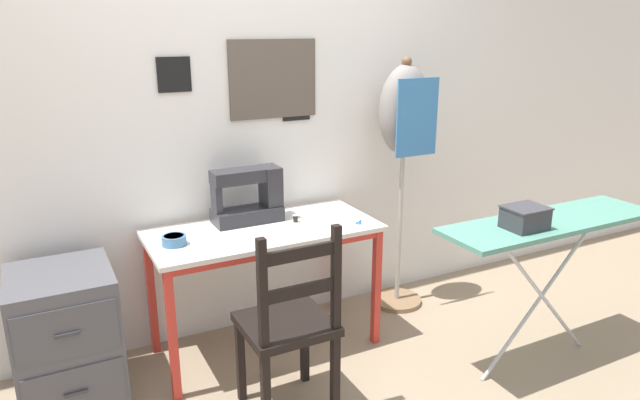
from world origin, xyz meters
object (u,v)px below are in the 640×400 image
object	(u,v)px
fabric_bowl	(174,240)
sewing_machine	(251,197)
thread_spool_near_machine	(295,219)
ironing_board	(550,228)
wooden_chair	(289,326)
storage_box	(525,218)
filing_cabinet	(67,338)
dress_form	(404,126)
scissors	(360,221)

from	to	relation	value
fabric_bowl	sewing_machine	bearing A→B (deg)	19.68
thread_spool_near_machine	ironing_board	distance (m)	1.32
thread_spool_near_machine	ironing_board	size ratio (longest dim) A/B	0.03
wooden_chair	ironing_board	bearing A→B (deg)	-9.85
ironing_board	thread_spool_near_machine	bearing A→B (deg)	141.43
wooden_chair	storage_box	world-z (taller)	wooden_chair
sewing_machine	wooden_chair	xyz separation A→B (m)	(-0.11, -0.72, -0.40)
storage_box	thread_spool_near_machine	bearing A→B (deg)	133.28
sewing_machine	filing_cabinet	xyz separation A→B (m)	(-1.00, -0.15, -0.52)
thread_spool_near_machine	storage_box	world-z (taller)	storage_box
dress_form	ironing_board	size ratio (longest dim) A/B	1.30
sewing_machine	storage_box	distance (m)	1.42
scissors	dress_form	distance (m)	0.69
dress_form	wooden_chair	bearing A→B (deg)	-147.69
dress_form	scissors	bearing A→B (deg)	-150.79
ironing_board	wooden_chair	bearing A→B (deg)	170.15
scissors	fabric_bowl	bearing A→B (deg)	172.91
scissors	storage_box	xyz separation A→B (m)	(0.49, -0.70, 0.16)
thread_spool_near_machine	fabric_bowl	bearing A→B (deg)	-177.20
sewing_machine	thread_spool_near_machine	distance (m)	0.27
fabric_bowl	dress_form	distance (m)	1.51
fabric_bowl	filing_cabinet	world-z (taller)	fabric_bowl
sewing_machine	wooden_chair	world-z (taller)	sewing_machine
thread_spool_near_machine	dress_form	world-z (taller)	dress_form
wooden_chair	filing_cabinet	distance (m)	1.07
sewing_machine	filing_cabinet	distance (m)	1.14
fabric_bowl	thread_spool_near_machine	xyz separation A→B (m)	(0.67, 0.03, -0.00)
fabric_bowl	filing_cabinet	distance (m)	0.67
wooden_chair	dress_form	size ratio (longest dim) A/B	0.60
storage_box	fabric_bowl	bearing A→B (deg)	150.90
dress_form	ironing_board	xyz separation A→B (m)	(0.26, -0.92, -0.40)
sewing_machine	dress_form	bearing A→B (deg)	-2.29
wooden_chair	dress_form	xyz separation A→B (m)	(1.08, 0.68, 0.72)
thread_spool_near_machine	wooden_chair	distance (m)	0.72
wooden_chair	sewing_machine	bearing A→B (deg)	81.68
scissors	storage_box	size ratio (longest dim) A/B	0.64
sewing_machine	storage_box	size ratio (longest dim) A/B	1.98
ironing_board	storage_box	distance (m)	0.25
sewing_machine	ironing_board	xyz separation A→B (m)	(1.24, -0.96, -0.08)
ironing_board	dress_form	bearing A→B (deg)	105.87
storage_box	ironing_board	bearing A→B (deg)	8.77
scissors	ironing_board	bearing A→B (deg)	-43.13
fabric_bowl	dress_form	bearing A→B (deg)	5.07
filing_cabinet	storage_box	distance (m)	2.24
thread_spool_near_machine	dress_form	bearing A→B (deg)	7.04
dress_form	fabric_bowl	bearing A→B (deg)	-174.93
ironing_board	storage_box	bearing A→B (deg)	-171.23
scissors	filing_cabinet	xyz separation A→B (m)	(-1.53, 0.14, -0.38)
ironing_board	filing_cabinet	bearing A→B (deg)	160.27
storage_box	filing_cabinet	bearing A→B (deg)	157.42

